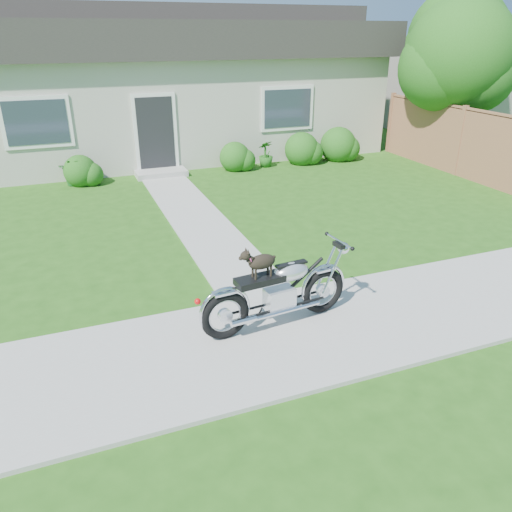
{
  "coord_description": "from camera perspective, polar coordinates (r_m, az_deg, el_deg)",
  "views": [
    {
      "loc": [
        -3.98,
        -5.12,
        3.71
      ],
      "look_at": [
        -1.61,
        1.0,
        0.75
      ],
      "focal_mm": 35.0,
      "sensor_mm": 36.0,
      "label": 1
    }
  ],
  "objects": [
    {
      "name": "tree_far",
      "position": [
        19.83,
        22.34,
        21.47
      ],
      "size": [
        3.36,
        3.36,
        5.15
      ],
      "color": "#3D2B1C",
      "rests_on": "ground"
    },
    {
      "name": "house",
      "position": [
        17.64,
        -8.58,
        18.98
      ],
      "size": [
        12.6,
        7.03,
        4.5
      ],
      "color": "beige",
      "rests_on": "ground"
    },
    {
      "name": "potted_plant_right",
      "position": [
        15.15,
        1.13,
        11.59
      ],
      "size": [
        0.54,
        0.54,
        0.77
      ],
      "primitive_type": "imported",
      "rotation": [
        0.0,
        0.0,
        3.45
      ],
      "color": "#215E19",
      "rests_on": "ground"
    },
    {
      "name": "potted_plant_left",
      "position": [
        14.07,
        -20.16,
        9.03
      ],
      "size": [
        0.82,
        0.78,
        0.72
      ],
      "primitive_type": "imported",
      "rotation": [
        0.0,
        0.0,
        5.85
      ],
      "color": "#16551B",
      "rests_on": "ground"
    },
    {
      "name": "walkway",
      "position": [
        11.05,
        -7.04,
        4.56
      ],
      "size": [
        1.2,
        8.0,
        0.03
      ],
      "primitive_type": "cube",
      "color": "#9E9B93",
      "rests_on": "ground"
    },
    {
      "name": "tree_near",
      "position": [
        16.18,
        22.69,
        19.99
      ],
      "size": [
        3.03,
        3.03,
        4.65
      ],
      "color": "#3D2B1C",
      "rests_on": "ground"
    },
    {
      "name": "shrub_row",
      "position": [
        15.15,
        1.75,
        11.76
      ],
      "size": [
        8.68,
        1.11,
        1.11
      ],
      "color": "#225817",
      "rests_on": "ground"
    },
    {
      "name": "fence",
      "position": [
        15.21,
        22.31,
        12.03
      ],
      "size": [
        0.12,
        6.62,
        1.9
      ],
      "color": "#996145",
      "rests_on": "ground"
    },
    {
      "name": "sidewalk",
      "position": [
        7.46,
        14.52,
        -6.23
      ],
      "size": [
        24.0,
        2.2,
        0.04
      ],
      "primitive_type": "cube",
      "color": "#9E9B93",
      "rests_on": "ground"
    },
    {
      "name": "motorcycle_with_dog",
      "position": [
        6.68,
        2.64,
        -3.94
      ],
      "size": [
        2.22,
        0.6,
        1.18
      ],
      "rotation": [
        0.0,
        0.0,
        0.1
      ],
      "color": "black",
      "rests_on": "sidewalk"
    },
    {
      "name": "ground",
      "position": [
        7.47,
        14.5,
        -6.36
      ],
      "size": [
        80.0,
        80.0,
        0.0
      ],
      "primitive_type": "plane",
      "color": "#235114",
      "rests_on": "ground"
    }
  ]
}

